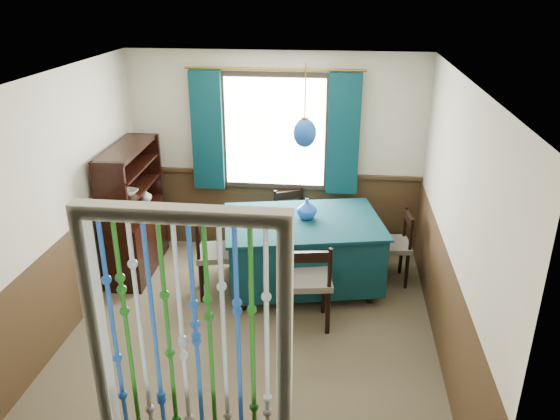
# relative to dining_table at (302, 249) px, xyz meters

# --- Properties ---
(floor) EXTENTS (4.00, 4.00, 0.00)m
(floor) POSITION_rel_dining_table_xyz_m (-0.42, -1.03, -0.47)
(floor) COLOR brown
(floor) RESTS_ON ground
(ceiling) EXTENTS (4.00, 4.00, 0.00)m
(ceiling) POSITION_rel_dining_table_xyz_m (-0.42, -1.03, 2.03)
(ceiling) COLOR silver
(ceiling) RESTS_ON ground
(wall_back) EXTENTS (3.60, 0.00, 3.60)m
(wall_back) POSITION_rel_dining_table_xyz_m (-0.42, 0.97, 0.78)
(wall_back) COLOR beige
(wall_back) RESTS_ON ground
(wall_front) EXTENTS (3.60, 0.00, 3.60)m
(wall_front) POSITION_rel_dining_table_xyz_m (-0.42, -3.03, 0.78)
(wall_front) COLOR beige
(wall_front) RESTS_ON ground
(wall_left) EXTENTS (0.00, 4.00, 4.00)m
(wall_left) POSITION_rel_dining_table_xyz_m (-2.22, -1.03, 0.78)
(wall_left) COLOR beige
(wall_left) RESTS_ON ground
(wall_right) EXTENTS (0.00, 4.00, 4.00)m
(wall_right) POSITION_rel_dining_table_xyz_m (1.38, -1.03, 0.78)
(wall_right) COLOR beige
(wall_right) RESTS_ON ground
(wainscot_back) EXTENTS (3.60, 0.00, 3.60)m
(wainscot_back) POSITION_rel_dining_table_xyz_m (-0.42, 0.96, 0.03)
(wainscot_back) COLOR #3B2916
(wainscot_back) RESTS_ON ground
(wainscot_left) EXTENTS (0.00, 4.00, 4.00)m
(wainscot_left) POSITION_rel_dining_table_xyz_m (-2.21, -1.03, 0.03)
(wainscot_left) COLOR #3B2916
(wainscot_left) RESTS_ON ground
(wainscot_right) EXTENTS (0.00, 4.00, 4.00)m
(wainscot_right) POSITION_rel_dining_table_xyz_m (1.36, -1.03, 0.03)
(wainscot_right) COLOR #3B2916
(wainscot_right) RESTS_ON ground
(window) EXTENTS (1.32, 0.12, 1.42)m
(window) POSITION_rel_dining_table_xyz_m (-0.42, 0.92, 1.08)
(window) COLOR black
(window) RESTS_ON wall_back
(doorway) EXTENTS (1.16, 0.12, 2.18)m
(doorway) POSITION_rel_dining_table_xyz_m (-0.42, -2.97, 0.58)
(doorway) COLOR silver
(doorway) RESTS_ON ground
(dining_table) EXTENTS (1.91, 1.50, 0.82)m
(dining_table) POSITION_rel_dining_table_xyz_m (0.00, 0.00, 0.00)
(dining_table) COLOR #092C33
(dining_table) RESTS_ON floor
(chair_near) EXTENTS (0.53, 0.51, 0.94)m
(chair_near) POSITION_rel_dining_table_xyz_m (0.11, -0.77, 0.03)
(chair_near) COLOR black
(chair_near) RESTS_ON floor
(chair_far) EXTENTS (0.57, 0.56, 0.87)m
(chair_far) POSITION_rel_dining_table_xyz_m (-0.18, 0.68, -0.01)
(chair_far) COLOR black
(chair_far) RESTS_ON floor
(chair_left) EXTENTS (0.53, 0.55, 0.92)m
(chair_left) POSITION_rel_dining_table_xyz_m (-0.95, -0.26, 0.02)
(chair_left) COLOR black
(chair_left) RESTS_ON floor
(chair_right) EXTENTS (0.44, 0.46, 0.86)m
(chair_right) POSITION_rel_dining_table_xyz_m (1.02, 0.24, -0.01)
(chair_right) COLOR black
(chair_right) RESTS_ON floor
(sideboard) EXTENTS (0.45, 1.19, 1.53)m
(sideboard) POSITION_rel_dining_table_xyz_m (-2.00, 0.17, 0.08)
(sideboard) COLOR black
(sideboard) RESTS_ON floor
(pendant_lamp) EXTENTS (0.24, 0.24, 0.85)m
(pendant_lamp) POSITION_rel_dining_table_xyz_m (-0.00, -0.00, 1.33)
(pendant_lamp) COLOR olive
(pendant_lamp) RESTS_ON ceiling
(vase_table) EXTENTS (0.27, 0.27, 0.21)m
(vase_table) POSITION_rel_dining_table_xyz_m (0.04, 0.06, 0.45)
(vase_table) COLOR #17449E
(vase_table) RESTS_ON dining_table
(bowl_shelf) EXTENTS (0.28, 0.28, 0.06)m
(bowl_shelf) POSITION_rel_dining_table_xyz_m (-1.94, -0.04, 0.61)
(bowl_shelf) COLOR beige
(bowl_shelf) RESTS_ON sideboard
(vase_sideboard) EXTENTS (0.16, 0.16, 0.16)m
(vase_sideboard) POSITION_rel_dining_table_xyz_m (-1.94, 0.47, 0.38)
(vase_sideboard) COLOR beige
(vase_sideboard) RESTS_ON sideboard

